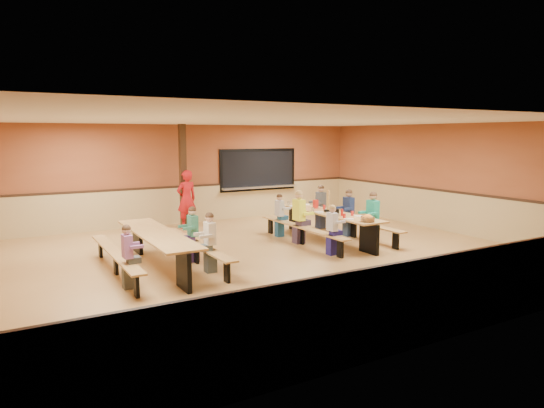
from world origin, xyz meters
TOP-DOWN VIEW (x-y plane):
  - ground at (0.00, 0.00)m, footprint 12.00×12.00m
  - room_envelope at (0.00, 0.00)m, footprint 12.04×10.04m
  - kitchen_pass_through at (2.60, 4.96)m, footprint 2.78×0.28m
  - structural_post at (-0.20, 4.40)m, footprint 0.18×0.18m
  - cafeteria_table_main at (2.34, 0.69)m, footprint 1.91×3.70m
  - cafeteria_table_second at (-2.23, 0.28)m, footprint 1.91×3.70m
  - seated_child_white_left at (1.51, -0.55)m, footprint 0.33×0.27m
  - seated_adult_yellow at (1.51, 0.82)m, footprint 0.42×0.34m
  - seated_child_grey_left at (1.51, 1.77)m, footprint 0.33×0.27m
  - seated_child_teal_right at (3.16, -0.03)m, footprint 0.40×0.32m
  - seated_child_navy_right at (3.16, 0.93)m, footprint 0.38×0.31m
  - seated_child_char_right at (3.16, 2.20)m, footprint 0.38×0.31m
  - seated_child_purple_sec at (-3.06, -0.72)m, footprint 0.33×0.27m
  - seated_child_green_sec at (-1.41, 0.45)m, footprint 0.35×0.29m
  - seated_child_tan_sec at (-1.41, -0.48)m, footprint 0.35×0.29m
  - standing_woman at (-0.21, 4.13)m, footprint 0.67×0.50m
  - punch_pitcher at (2.45, 1.44)m, footprint 0.16×0.16m
  - chip_bowl at (2.27, -0.87)m, footprint 0.32×0.32m
  - napkin_dispenser at (2.30, 0.35)m, footprint 0.10×0.14m
  - condiment_mustard at (2.27, 0.46)m, footprint 0.06×0.06m
  - condiment_ketchup at (2.25, 0.04)m, footprint 0.06×0.06m
  - table_paddle at (2.35, 0.74)m, footprint 0.16×0.16m
  - place_settings at (2.34, 0.69)m, footprint 0.65×3.30m

SIDE VIEW (x-z plane):
  - ground at x=0.00m, z-range 0.00..0.00m
  - cafeteria_table_main at x=2.34m, z-range 0.16..0.90m
  - cafeteria_table_second at x=-2.23m, z-range 0.16..0.90m
  - seated_child_purple_sec at x=-3.06m, z-range 0.00..1.12m
  - seated_child_white_left at x=1.51m, z-range 0.00..1.12m
  - seated_child_grey_left at x=1.51m, z-range 0.00..1.13m
  - seated_child_green_sec at x=-1.41m, z-range 0.00..1.17m
  - seated_child_tan_sec at x=-1.41m, z-range 0.00..1.17m
  - seated_child_navy_right at x=3.16m, z-range 0.00..1.23m
  - seated_child_char_right at x=3.16m, z-range 0.00..1.24m
  - seated_child_teal_right at x=3.16m, z-range 0.00..1.26m
  - seated_adult_yellow at x=1.51m, z-range 0.00..1.31m
  - room_envelope at x=0.00m, z-range -0.82..2.20m
  - place_settings at x=2.34m, z-range 0.74..0.85m
  - napkin_dispenser at x=2.30m, z-range 0.74..0.87m
  - chip_bowl at x=2.27m, z-range 0.74..0.89m
  - condiment_mustard at x=2.27m, z-range 0.74..0.91m
  - condiment_ketchup at x=2.25m, z-range 0.74..0.91m
  - standing_woman at x=-0.21m, z-range 0.00..1.69m
  - punch_pitcher at x=2.45m, z-range 0.74..0.96m
  - table_paddle at x=2.35m, z-range 0.60..1.16m
  - kitchen_pass_through at x=2.60m, z-range 0.80..2.18m
  - structural_post at x=-0.20m, z-range 0.00..3.00m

